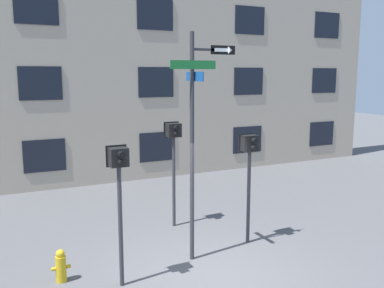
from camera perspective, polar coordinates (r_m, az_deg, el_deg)
name	(u,v)px	position (r m, az deg, el deg)	size (l,w,h in m)	color
ground_plane	(208,276)	(8.73, 2.13, -17.13)	(60.00, 60.00, 0.00)	#515154
building_facade	(97,12)	(15.58, -12.56, 16.81)	(24.00, 0.63, 11.93)	tan
street_sign_pole	(196,129)	(8.67, 0.49, 2.04)	(1.47, 0.75, 4.71)	#2D2D33
pedestrian_signal_left	(119,178)	(7.76, -9.69, -4.53)	(0.38, 0.40, 2.63)	#2D2D33
pedestrian_signal_right	(250,158)	(9.74, 7.69, -1.82)	(0.40, 0.40, 2.56)	#2D2D33
pedestrian_signal_across	(174,145)	(10.73, -2.47, -0.15)	(0.41, 0.40, 2.70)	#2D2D33
fire_hydrant	(61,266)	(8.74, -17.08, -15.30)	(0.36, 0.20, 0.64)	gold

